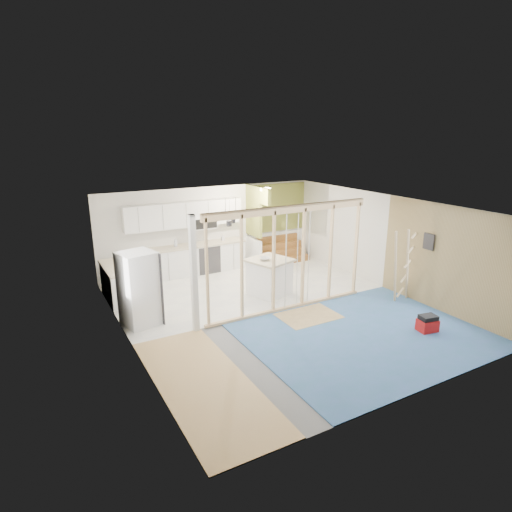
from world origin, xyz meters
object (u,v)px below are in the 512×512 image
toolbox (428,324)px  ladder (403,266)px  fridge (139,289)px  island (269,277)px

toolbox → ladder: bearing=72.9°
toolbox → fridge: bearing=157.7°
toolbox → ladder: 1.87m
fridge → ladder: bearing=-31.1°
fridge → island: fridge is taller
fridge → toolbox: fridge is taller
island → toolbox: island is taller
island → ladder: bearing=-55.4°
fridge → ladder: 6.43m
toolbox → island: bearing=127.7°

